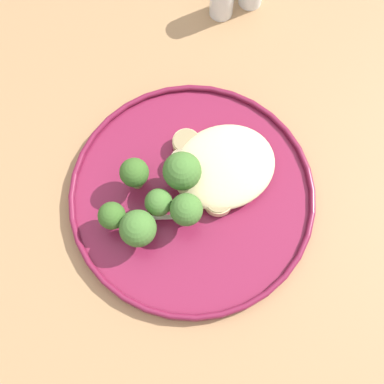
{
  "coord_description": "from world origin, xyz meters",
  "views": [
    {
      "loc": [
        0.06,
        0.13,
        1.31
      ],
      "look_at": [
        -0.02,
        -0.04,
        0.76
      ],
      "focal_mm": 47.3,
      "sensor_mm": 36.0,
      "label": 1
    }
  ],
  "objects_px": {
    "broccoli_floret_right_tilted": "(138,229)",
    "broccoli_floret_near_rim": "(182,171)",
    "dinner_plate": "(192,195)",
    "seared_scallop_front_small": "(218,201)",
    "broccoli_floret_beside_noodles": "(134,173)",
    "seared_scallop_half_hidden": "(241,145)",
    "seared_scallop_tilted_round": "(224,183)",
    "seared_scallop_rear_pale": "(242,166)",
    "seared_scallop_tiny_bay": "(182,161)",
    "broccoli_floret_tall_stalk": "(159,203)",
    "broccoli_floret_small_sprig": "(187,210)",
    "seared_scallop_left_edge": "(186,143)",
    "seared_scallop_on_noodles": "(212,162)",
    "broccoli_floret_front_edge": "(112,216)"
  },
  "relations": [
    {
      "from": "seared_scallop_front_small",
      "to": "broccoli_floret_beside_noodles",
      "type": "bearing_deg",
      "value": -39.12
    },
    {
      "from": "seared_scallop_left_edge",
      "to": "broccoli_floret_tall_stalk",
      "type": "xyz_separation_m",
      "value": [
        0.06,
        0.06,
        0.02
      ]
    },
    {
      "from": "seared_scallop_left_edge",
      "to": "broccoli_floret_small_sprig",
      "type": "xyz_separation_m",
      "value": [
        0.04,
        0.08,
        0.03
      ]
    },
    {
      "from": "broccoli_floret_small_sprig",
      "to": "broccoli_floret_near_rim",
      "type": "bearing_deg",
      "value": -107.11
    },
    {
      "from": "seared_scallop_tiny_bay",
      "to": "seared_scallop_left_edge",
      "type": "bearing_deg",
      "value": -125.42
    },
    {
      "from": "seared_scallop_left_edge",
      "to": "seared_scallop_half_hidden",
      "type": "relative_size",
      "value": 1.21
    },
    {
      "from": "dinner_plate",
      "to": "seared_scallop_front_small",
      "type": "xyz_separation_m",
      "value": [
        -0.02,
        0.02,
        0.01
      ]
    },
    {
      "from": "seared_scallop_tiny_bay",
      "to": "seared_scallop_front_small",
      "type": "bearing_deg",
      "value": 106.32
    },
    {
      "from": "seared_scallop_tiny_bay",
      "to": "broccoli_floret_right_tilted",
      "type": "xyz_separation_m",
      "value": [
        0.08,
        0.06,
        0.02
      ]
    },
    {
      "from": "seared_scallop_left_edge",
      "to": "broccoli_floret_near_rim",
      "type": "distance_m",
      "value": 0.05
    },
    {
      "from": "seared_scallop_half_hidden",
      "to": "broccoli_floret_near_rim",
      "type": "relative_size",
      "value": 0.44
    },
    {
      "from": "seared_scallop_tilted_round",
      "to": "seared_scallop_rear_pale",
      "type": "bearing_deg",
      "value": -159.95
    },
    {
      "from": "seared_scallop_tilted_round",
      "to": "seared_scallop_rear_pale",
      "type": "xyz_separation_m",
      "value": [
        -0.03,
        -0.01,
        -0.0
      ]
    },
    {
      "from": "broccoli_floret_near_rim",
      "to": "broccoli_floret_beside_noodles",
      "type": "bearing_deg",
      "value": -23.56
    },
    {
      "from": "seared_scallop_tilted_round",
      "to": "broccoli_floret_beside_noodles",
      "type": "relative_size",
      "value": 0.5
    },
    {
      "from": "dinner_plate",
      "to": "seared_scallop_tilted_round",
      "type": "xyz_separation_m",
      "value": [
        -0.04,
        0.01,
        0.01
      ]
    },
    {
      "from": "seared_scallop_tiny_bay",
      "to": "broccoli_floret_near_rim",
      "type": "bearing_deg",
      "value": 67.35
    },
    {
      "from": "seared_scallop_on_noodles",
      "to": "broccoli_floret_near_rim",
      "type": "bearing_deg",
      "value": 8.25
    },
    {
      "from": "seared_scallop_on_noodles",
      "to": "broccoli_floret_small_sprig",
      "type": "bearing_deg",
      "value": 42.11
    },
    {
      "from": "seared_scallop_on_noodles",
      "to": "seared_scallop_tiny_bay",
      "type": "xyz_separation_m",
      "value": [
        0.03,
        -0.02,
        -0.0
      ]
    },
    {
      "from": "broccoli_floret_small_sprig",
      "to": "broccoli_floret_beside_noodles",
      "type": "relative_size",
      "value": 1.07
    },
    {
      "from": "seared_scallop_left_edge",
      "to": "broccoli_floret_tall_stalk",
      "type": "distance_m",
      "value": 0.09
    },
    {
      "from": "broccoli_floret_right_tilted",
      "to": "broccoli_floret_near_rim",
      "type": "height_order",
      "value": "broccoli_floret_near_rim"
    },
    {
      "from": "seared_scallop_half_hidden",
      "to": "broccoli_floret_tall_stalk",
      "type": "relative_size",
      "value": 0.61
    },
    {
      "from": "seared_scallop_left_edge",
      "to": "seared_scallop_tilted_round",
      "type": "xyz_separation_m",
      "value": [
        -0.02,
        0.06,
        0.0
      ]
    },
    {
      "from": "dinner_plate",
      "to": "broccoli_floret_beside_noodles",
      "type": "bearing_deg",
      "value": -36.34
    },
    {
      "from": "seared_scallop_left_edge",
      "to": "dinner_plate",
      "type": "bearing_deg",
      "value": 72.28
    },
    {
      "from": "seared_scallop_tilted_round",
      "to": "broccoli_floret_beside_noodles",
      "type": "xyz_separation_m",
      "value": [
        0.09,
        -0.04,
        0.02
      ]
    },
    {
      "from": "seared_scallop_half_hidden",
      "to": "broccoli_floret_right_tilted",
      "type": "relative_size",
      "value": 0.49
    },
    {
      "from": "seared_scallop_on_noodles",
      "to": "seared_scallop_front_small",
      "type": "bearing_deg",
      "value": 73.97
    },
    {
      "from": "seared_scallop_on_noodles",
      "to": "broccoli_floret_right_tilted",
      "type": "distance_m",
      "value": 0.12
    },
    {
      "from": "seared_scallop_tiny_bay",
      "to": "broccoli_floret_beside_noodles",
      "type": "distance_m",
      "value": 0.06
    },
    {
      "from": "seared_scallop_left_edge",
      "to": "seared_scallop_rear_pale",
      "type": "height_order",
      "value": "same"
    },
    {
      "from": "dinner_plate",
      "to": "seared_scallop_half_hidden",
      "type": "bearing_deg",
      "value": -158.84
    },
    {
      "from": "seared_scallop_tiny_bay",
      "to": "broccoli_floret_tall_stalk",
      "type": "distance_m",
      "value": 0.06
    },
    {
      "from": "dinner_plate",
      "to": "seared_scallop_front_small",
      "type": "distance_m",
      "value": 0.03
    },
    {
      "from": "seared_scallop_half_hidden",
      "to": "broccoli_floret_small_sprig",
      "type": "bearing_deg",
      "value": 30.03
    },
    {
      "from": "seared_scallop_half_hidden",
      "to": "seared_scallop_rear_pale",
      "type": "bearing_deg",
      "value": 65.86
    },
    {
      "from": "seared_scallop_half_hidden",
      "to": "seared_scallop_front_small",
      "type": "height_order",
      "value": "same"
    },
    {
      "from": "broccoli_floret_near_rim",
      "to": "seared_scallop_on_noodles",
      "type": "bearing_deg",
      "value": -171.75
    },
    {
      "from": "seared_scallop_on_noodles",
      "to": "broccoli_floret_front_edge",
      "type": "bearing_deg",
      "value": 8.32
    },
    {
      "from": "seared_scallop_rear_pale",
      "to": "seared_scallop_tiny_bay",
      "type": "height_order",
      "value": "seared_scallop_tiny_bay"
    },
    {
      "from": "seared_scallop_left_edge",
      "to": "broccoli_floret_tall_stalk",
      "type": "bearing_deg",
      "value": 45.18
    },
    {
      "from": "broccoli_floret_small_sprig",
      "to": "broccoli_floret_near_rim",
      "type": "distance_m",
      "value": 0.04
    },
    {
      "from": "seared_scallop_half_hidden",
      "to": "broccoli_floret_front_edge",
      "type": "distance_m",
      "value": 0.18
    },
    {
      "from": "seared_scallop_tiny_bay",
      "to": "broccoli_floret_near_rim",
      "type": "distance_m",
      "value": 0.04
    },
    {
      "from": "seared_scallop_front_small",
      "to": "broccoli_floret_near_rim",
      "type": "xyz_separation_m",
      "value": [
        0.03,
        -0.04,
        0.03
      ]
    },
    {
      "from": "broccoli_floret_tall_stalk",
      "to": "broccoli_floret_near_rim",
      "type": "relative_size",
      "value": 0.72
    },
    {
      "from": "broccoli_floret_tall_stalk",
      "to": "broccoli_floret_near_rim",
      "type": "bearing_deg",
      "value": -152.32
    },
    {
      "from": "seared_scallop_on_noodles",
      "to": "broccoli_floret_small_sprig",
      "type": "height_order",
      "value": "broccoli_floret_small_sprig"
    }
  ]
}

